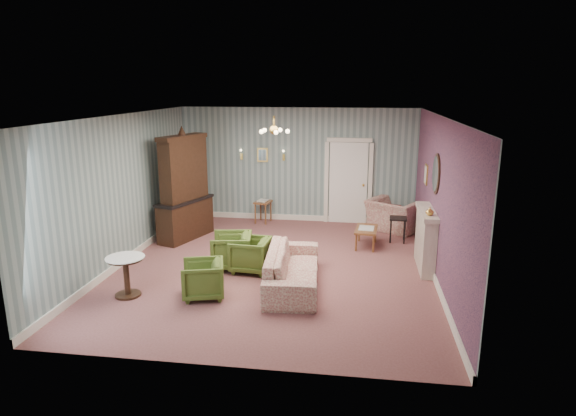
% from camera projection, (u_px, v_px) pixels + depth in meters
% --- Properties ---
extents(floor, '(7.00, 7.00, 0.00)m').
position_uv_depth(floor, '(275.00, 267.00, 9.56)').
color(floor, brown).
rests_on(floor, ground).
extents(ceiling, '(7.00, 7.00, 0.00)m').
position_uv_depth(ceiling, '(274.00, 116.00, 8.85)').
color(ceiling, white).
rests_on(ceiling, ground).
extents(wall_back, '(6.00, 0.00, 6.00)m').
position_uv_depth(wall_back, '(297.00, 165.00, 12.56)').
color(wall_back, slate).
rests_on(wall_back, ground).
extents(wall_front, '(6.00, 0.00, 6.00)m').
position_uv_depth(wall_front, '(225.00, 258.00, 5.84)').
color(wall_front, slate).
rests_on(wall_front, ground).
extents(wall_left, '(0.00, 7.00, 7.00)m').
position_uv_depth(wall_left, '(123.00, 190.00, 9.62)').
color(wall_left, slate).
rests_on(wall_left, ground).
extents(wall_right, '(0.00, 7.00, 7.00)m').
position_uv_depth(wall_right, '(440.00, 200.00, 8.79)').
color(wall_right, slate).
rests_on(wall_right, ground).
extents(wall_right_floral, '(0.00, 7.00, 7.00)m').
position_uv_depth(wall_right_floral, '(439.00, 200.00, 8.79)').
color(wall_right_floral, '#A35164').
rests_on(wall_right_floral, ground).
extents(door, '(1.12, 0.12, 2.16)m').
position_uv_depth(door, '(348.00, 181.00, 12.44)').
color(door, white).
rests_on(door, floor).
extents(olive_chair_a, '(0.78, 0.81, 0.69)m').
position_uv_depth(olive_chair_a, '(203.00, 277.00, 8.16)').
color(olive_chair_a, '#465D20').
rests_on(olive_chair_a, floor).
extents(olive_chair_b, '(0.69, 0.73, 0.71)m').
position_uv_depth(olive_chair_b, '(250.00, 253.00, 9.30)').
color(olive_chair_b, '#465D20').
rests_on(olive_chair_b, floor).
extents(olive_chair_c, '(0.80, 0.84, 0.76)m').
position_uv_depth(olive_chair_c, '(231.00, 249.00, 9.46)').
color(olive_chair_c, '#465D20').
rests_on(olive_chair_c, floor).
extents(sofa_chintz, '(0.82, 2.28, 0.88)m').
position_uv_depth(sofa_chintz, '(293.00, 262.00, 8.60)').
color(sofa_chintz, brown).
rests_on(sofa_chintz, floor).
extents(wingback_chair, '(1.39, 1.27, 1.02)m').
position_uv_depth(wingback_chair, '(395.00, 210.00, 11.90)').
color(wingback_chair, brown).
rests_on(wingback_chair, floor).
extents(dresser, '(1.00, 1.60, 2.52)m').
position_uv_depth(dresser, '(184.00, 185.00, 11.09)').
color(dresser, black).
rests_on(dresser, floor).
extents(fireplace, '(0.30, 1.40, 1.16)m').
position_uv_depth(fireplace, '(426.00, 239.00, 9.41)').
color(fireplace, beige).
rests_on(fireplace, floor).
extents(mantel_vase, '(0.15, 0.15, 0.15)m').
position_uv_depth(mantel_vase, '(430.00, 211.00, 8.86)').
color(mantel_vase, gold).
rests_on(mantel_vase, fireplace).
extents(oval_mirror, '(0.04, 0.76, 0.84)m').
position_uv_depth(oval_mirror, '(436.00, 174.00, 9.08)').
color(oval_mirror, white).
rests_on(oval_mirror, wall_right).
extents(framed_print, '(0.04, 0.34, 0.42)m').
position_uv_depth(framed_print, '(426.00, 174.00, 10.44)').
color(framed_print, gold).
rests_on(framed_print, wall_right).
extents(coffee_table, '(0.53, 0.86, 0.42)m').
position_uv_depth(coffee_table, '(366.00, 237.00, 10.75)').
color(coffee_table, brown).
rests_on(coffee_table, floor).
extents(side_table_black, '(0.40, 0.40, 0.56)m').
position_uv_depth(side_table_black, '(398.00, 230.00, 11.06)').
color(side_table_black, black).
rests_on(side_table_black, floor).
extents(pedestal_table, '(0.69, 0.69, 0.70)m').
position_uv_depth(pedestal_table, '(127.00, 276.00, 8.19)').
color(pedestal_table, black).
rests_on(pedestal_table, floor).
extents(nesting_table, '(0.45, 0.53, 0.61)m').
position_uv_depth(nesting_table, '(263.00, 211.00, 12.62)').
color(nesting_table, brown).
rests_on(nesting_table, floor).
extents(gilt_mirror_back, '(0.28, 0.06, 0.36)m').
position_uv_depth(gilt_mirror_back, '(262.00, 155.00, 12.59)').
color(gilt_mirror_back, gold).
rests_on(gilt_mirror_back, wall_back).
extents(sconce_left, '(0.16, 0.12, 0.30)m').
position_uv_depth(sconce_left, '(241.00, 155.00, 12.64)').
color(sconce_left, gold).
rests_on(sconce_left, wall_back).
extents(sconce_right, '(0.16, 0.12, 0.30)m').
position_uv_depth(sconce_right, '(284.00, 156.00, 12.49)').
color(sconce_right, gold).
rests_on(sconce_right, wall_back).
extents(chandelier, '(0.56, 0.56, 0.36)m').
position_uv_depth(chandelier, '(274.00, 131.00, 8.92)').
color(chandelier, gold).
rests_on(chandelier, ceiling).
extents(burgundy_cushion, '(0.41, 0.28, 0.39)m').
position_uv_depth(burgundy_cushion, '(393.00, 212.00, 11.77)').
color(burgundy_cushion, '#5D1A17').
rests_on(burgundy_cushion, wingback_chair).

